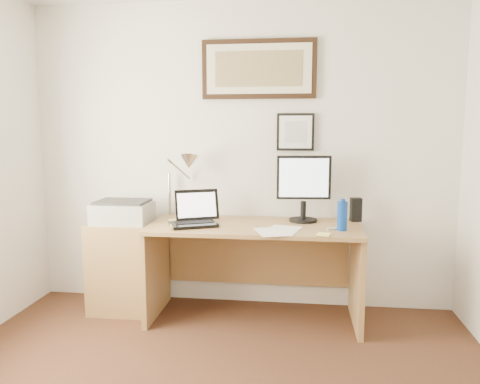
% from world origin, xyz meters
% --- Properties ---
extents(wall_back, '(3.50, 0.02, 2.50)m').
position_xyz_m(wall_back, '(0.00, 2.00, 1.25)').
color(wall_back, silver).
rests_on(wall_back, ground).
extents(side_cabinet, '(0.50, 0.40, 0.73)m').
position_xyz_m(side_cabinet, '(-0.92, 1.68, 0.36)').
color(side_cabinet, olive).
rests_on(side_cabinet, floor).
extents(water_bottle, '(0.07, 0.07, 0.21)m').
position_xyz_m(water_bottle, '(0.80, 1.52, 0.86)').
color(water_bottle, '#0B3696').
rests_on(water_bottle, desk).
extents(bottle_cap, '(0.04, 0.04, 0.02)m').
position_xyz_m(bottle_cap, '(0.80, 1.52, 0.97)').
color(bottle_cap, '#0B3696').
rests_on(bottle_cap, water_bottle).
extents(speaker, '(0.09, 0.08, 0.19)m').
position_xyz_m(speaker, '(0.93, 1.87, 0.84)').
color(speaker, black).
rests_on(speaker, desk).
extents(paper_sheet_a, '(0.29, 0.35, 0.00)m').
position_xyz_m(paper_sheet_a, '(0.30, 1.40, 0.75)').
color(paper_sheet_a, white).
rests_on(paper_sheet_a, desk).
extents(paper_sheet_b, '(0.29, 0.36, 0.00)m').
position_xyz_m(paper_sheet_b, '(0.38, 1.46, 0.75)').
color(paper_sheet_b, white).
rests_on(paper_sheet_b, desk).
extents(sticky_pad, '(0.10, 0.10, 0.01)m').
position_xyz_m(sticky_pad, '(0.66, 1.34, 0.76)').
color(sticky_pad, '#FFFE78').
rests_on(sticky_pad, desk).
extents(marker_pen, '(0.14, 0.06, 0.02)m').
position_xyz_m(marker_pen, '(0.76, 1.54, 0.76)').
color(marker_pen, silver).
rests_on(marker_pen, desk).
extents(book, '(0.30, 0.35, 0.02)m').
position_xyz_m(book, '(-0.48, 1.52, 0.76)').
color(book, '#C6C15D').
rests_on(book, desk).
extents(desk, '(1.60, 0.70, 0.75)m').
position_xyz_m(desk, '(0.15, 1.72, 0.51)').
color(desk, olive).
rests_on(desk, floor).
extents(laptop, '(0.41, 0.42, 0.26)m').
position_xyz_m(laptop, '(-0.30, 1.58, 0.81)').
color(laptop, black).
rests_on(laptop, desk).
extents(lcd_monitor, '(0.42, 0.22, 0.52)m').
position_xyz_m(lcd_monitor, '(0.52, 1.80, 1.04)').
color(lcd_monitor, black).
rests_on(lcd_monitor, desk).
extents(printer, '(0.44, 0.34, 0.18)m').
position_xyz_m(printer, '(-0.91, 1.68, 0.82)').
color(printer, '#A3A3A6').
rests_on(printer, side_cabinet).
extents(desk_lamp, '(0.29, 0.27, 0.53)m').
position_xyz_m(desk_lamp, '(-0.41, 1.81, 1.19)').
color(desk_lamp, silver).
rests_on(desk_lamp, desk).
extents(picture_large, '(0.92, 0.04, 0.47)m').
position_xyz_m(picture_large, '(0.15, 1.97, 1.95)').
color(picture_large, black).
rests_on(picture_large, wall_back).
extents(picture_small, '(0.30, 0.03, 0.30)m').
position_xyz_m(picture_small, '(0.45, 1.97, 1.45)').
color(picture_small, black).
rests_on(picture_small, wall_back).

